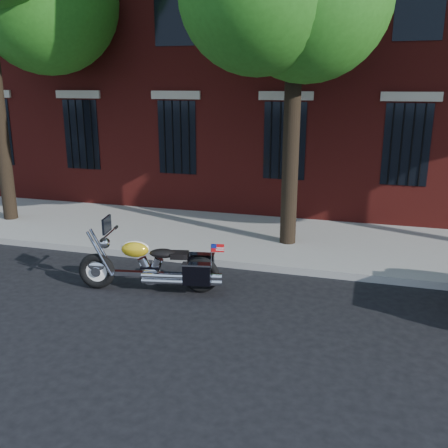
% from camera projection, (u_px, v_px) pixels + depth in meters
% --- Properties ---
extents(ground, '(120.00, 120.00, 0.00)m').
position_uv_depth(ground, '(233.00, 295.00, 8.91)').
color(ground, black).
rests_on(ground, ground).
extents(curb, '(40.00, 0.16, 0.15)m').
position_uv_depth(curb, '(251.00, 265.00, 10.16)').
color(curb, gray).
rests_on(curb, ground).
extents(sidewalk, '(40.00, 3.60, 0.15)m').
position_uv_depth(sidewalk, '(269.00, 239.00, 11.90)').
color(sidewalk, gray).
rests_on(sidewalk, ground).
extents(building, '(26.00, 10.08, 12.00)m').
position_uv_depth(building, '(314.00, 10.00, 16.57)').
color(building, maroon).
rests_on(building, ground).
extents(motorcycle, '(2.73, 1.07, 1.37)m').
position_uv_depth(motorcycle, '(155.00, 267.00, 8.98)').
color(motorcycle, black).
rests_on(motorcycle, ground).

